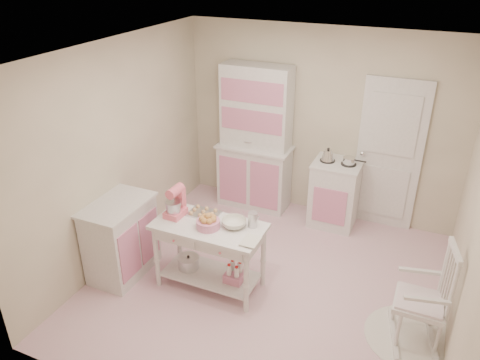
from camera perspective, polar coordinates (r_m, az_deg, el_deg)
name	(u,v)px	position (r m, az deg, el deg)	size (l,w,h in m)	color
room_shell	(272,151)	(4.64, 3.92, 3.52)	(3.84, 3.84, 2.62)	pink
door	(389,156)	(6.39, 17.70, 2.86)	(0.82, 0.05, 2.04)	white
hutch	(255,139)	(6.58, 1.83, 5.04)	(1.06, 0.50, 2.08)	white
stove	(335,193)	(6.47, 11.47, -1.58)	(0.62, 0.57, 0.92)	white
base_cabinet	(121,239)	(5.57, -14.28, -6.94)	(0.54, 0.84, 0.92)	white
lace_rug	(412,337)	(5.15, 20.21, -17.57)	(0.92, 0.92, 0.01)	white
rocking_chair	(421,294)	(4.81, 21.24, -12.86)	(0.48, 0.72, 1.10)	white
work_table	(210,256)	(5.24, -3.69, -9.18)	(1.20, 0.60, 0.80)	white
stand_mixer	(175,202)	(5.13, -7.95, -2.71)	(0.20, 0.28, 0.34)	#EC6378
cookie_tray	(204,213)	(5.21, -4.39, -4.08)	(0.34, 0.24, 0.02)	silver
bread_basket	(208,224)	(4.95, -3.90, -5.37)	(0.25, 0.25, 0.09)	pink
mixing_bowl	(234,223)	(4.96, -0.73, -5.28)	(0.26, 0.26, 0.08)	silver
metal_pitcher	(253,220)	(4.94, 1.56, -4.85)	(0.10, 0.10, 0.17)	silver
recipe_book	(243,239)	(4.76, 0.36, -7.25)	(0.17, 0.23, 0.02)	silver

